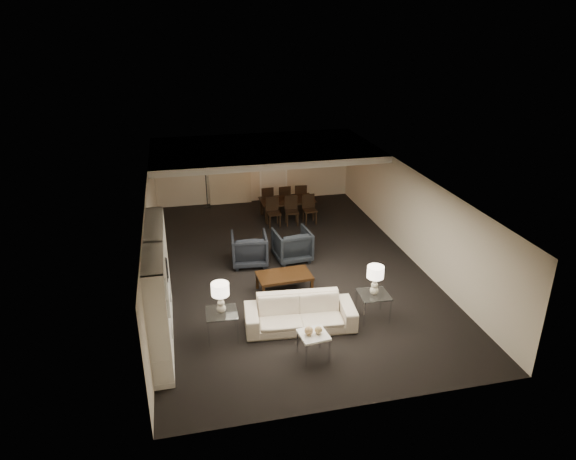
% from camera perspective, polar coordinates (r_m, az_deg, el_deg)
% --- Properties ---
extents(floor, '(11.00, 11.00, 0.00)m').
position_cam_1_polar(floor, '(14.02, 0.00, -4.14)').
color(floor, black).
rests_on(floor, ground).
extents(ceiling, '(7.00, 11.00, 0.02)m').
position_cam_1_polar(ceiling, '(13.07, 0.00, 5.66)').
color(ceiling, silver).
rests_on(ceiling, ground).
extents(wall_back, '(7.00, 0.02, 2.50)m').
position_cam_1_polar(wall_back, '(18.60, -3.79, 6.92)').
color(wall_back, beige).
rests_on(wall_back, ground).
extents(wall_front, '(7.00, 0.02, 2.50)m').
position_cam_1_polar(wall_front, '(8.87, 8.13, -12.80)').
color(wall_front, beige).
rests_on(wall_front, ground).
extents(wall_left, '(0.02, 11.00, 2.50)m').
position_cam_1_polar(wall_left, '(13.23, -14.95, -0.72)').
color(wall_left, beige).
rests_on(wall_left, ground).
extents(wall_right, '(0.02, 11.00, 2.50)m').
position_cam_1_polar(wall_right, '(14.62, 13.51, 1.74)').
color(wall_right, beige).
rests_on(wall_right, ground).
extents(ceiling_soffit, '(7.00, 4.00, 0.20)m').
position_cam_1_polar(ceiling_soffit, '(16.40, -2.75, 8.89)').
color(ceiling_soffit, silver).
rests_on(ceiling_soffit, ceiling).
extents(curtains, '(1.50, 0.12, 2.40)m').
position_cam_1_polar(curtains, '(18.43, -6.53, 6.50)').
color(curtains, beige).
rests_on(curtains, wall_back).
extents(door, '(0.90, 0.05, 2.10)m').
position_cam_1_polar(door, '(18.75, -1.64, 6.45)').
color(door, silver).
rests_on(door, wall_back).
extents(painting, '(0.95, 0.04, 0.65)m').
position_cam_1_polar(painting, '(18.91, 2.56, 8.16)').
color(painting, '#142D38').
rests_on(painting, wall_back).
extents(media_unit, '(0.38, 3.40, 2.35)m').
position_cam_1_polar(media_unit, '(10.91, -14.15, -6.38)').
color(media_unit, white).
rests_on(media_unit, wall_left).
extents(pendant_light, '(0.52, 0.52, 0.24)m').
position_cam_1_polar(pendant_light, '(16.57, -1.69, 7.34)').
color(pendant_light, '#D8591E').
rests_on(pendant_light, ceiling_soffit).
extents(sofa, '(2.48, 1.15, 0.70)m').
position_cam_1_polar(sofa, '(11.35, 1.33, -9.21)').
color(sofa, beige).
rests_on(sofa, floor).
extents(coffee_table, '(1.36, 0.84, 0.47)m').
position_cam_1_polar(coffee_table, '(12.75, -0.43, -5.90)').
color(coffee_table, black).
rests_on(coffee_table, floor).
extents(armchair_left, '(1.04, 1.06, 0.89)m').
position_cam_1_polar(armchair_left, '(14.05, -4.32, -2.12)').
color(armchair_left, black).
rests_on(armchair_left, floor).
extents(armchair_right, '(1.04, 1.07, 0.89)m').
position_cam_1_polar(armchair_right, '(14.25, 0.45, -1.67)').
color(armchair_right, black).
rests_on(armchair_right, floor).
extents(side_table_left, '(0.68, 0.68, 0.61)m').
position_cam_1_polar(side_table_left, '(11.14, -7.32, -10.37)').
color(side_table_left, white).
rests_on(side_table_left, floor).
extents(side_table_right, '(0.69, 0.69, 0.61)m').
position_cam_1_polar(side_table_right, '(11.84, 9.42, -8.29)').
color(side_table_right, silver).
rests_on(side_table_right, floor).
extents(table_lamp_left, '(0.41, 0.41, 0.68)m').
position_cam_1_polar(table_lamp_left, '(10.80, -7.50, -7.50)').
color(table_lamp_left, beige).
rests_on(table_lamp_left, side_table_left).
extents(table_lamp_right, '(0.40, 0.40, 0.68)m').
position_cam_1_polar(table_lamp_right, '(11.52, 9.63, -5.54)').
color(table_lamp_right, beige).
rests_on(table_lamp_right, side_table_right).
extents(marble_table, '(0.61, 0.61, 0.55)m').
position_cam_1_polar(marble_table, '(10.51, 2.82, -12.68)').
color(marble_table, white).
rests_on(marble_table, floor).
extents(gold_gourd_a, '(0.18, 0.18, 0.18)m').
position_cam_1_polar(gold_gourd_a, '(10.28, 2.32, -11.12)').
color(gold_gourd_a, tan).
rests_on(gold_gourd_a, marble_table).
extents(gold_gourd_b, '(0.15, 0.15, 0.15)m').
position_cam_1_polar(gold_gourd_b, '(10.33, 3.41, -11.02)').
color(gold_gourd_b, tan).
rests_on(gold_gourd_b, marble_table).
extents(television, '(1.01, 0.13, 0.58)m').
position_cam_1_polar(television, '(11.55, -13.92, -5.39)').
color(television, black).
rests_on(television, media_unit).
extents(vase_blue, '(0.18, 0.18, 0.19)m').
position_cam_1_polar(vase_blue, '(10.04, -14.16, -9.29)').
color(vase_blue, '#2844B0').
rests_on(vase_blue, media_unit).
extents(vase_amber, '(0.18, 0.18, 0.19)m').
position_cam_1_polar(vase_amber, '(10.37, -14.41, -5.04)').
color(vase_amber, '#C18D40').
rests_on(vase_amber, media_unit).
extents(floor_speaker, '(0.14, 0.14, 1.22)m').
position_cam_1_polar(floor_speaker, '(12.32, -13.36, -5.72)').
color(floor_speaker, black).
rests_on(floor_speaker, floor).
extents(dining_table, '(1.82, 1.04, 0.63)m').
position_cam_1_polar(dining_table, '(17.26, -0.07, 2.39)').
color(dining_table, black).
rests_on(dining_table, floor).
extents(chair_nl, '(0.45, 0.45, 0.94)m').
position_cam_1_polar(chair_nl, '(16.49, -1.60, 1.95)').
color(chair_nl, black).
rests_on(chair_nl, floor).
extents(chair_nm, '(0.47, 0.47, 0.94)m').
position_cam_1_polar(chair_nm, '(16.61, 0.43, 2.12)').
color(chair_nm, black).
rests_on(chair_nm, floor).
extents(chair_nr, '(0.45, 0.45, 0.94)m').
position_cam_1_polar(chair_nr, '(16.75, 2.43, 2.28)').
color(chair_nr, black).
rests_on(chair_nr, floor).
extents(chair_fl, '(0.47, 0.47, 0.94)m').
position_cam_1_polar(chair_fl, '(17.69, -2.43, 3.43)').
color(chair_fl, black).
rests_on(chair_fl, floor).
extents(chair_fm, '(0.47, 0.47, 0.94)m').
position_cam_1_polar(chair_fm, '(17.80, -0.53, 3.58)').
color(chair_fm, black).
rests_on(chair_fm, floor).
extents(chair_fr, '(0.48, 0.48, 0.94)m').
position_cam_1_polar(chair_fr, '(17.93, 1.35, 3.72)').
color(chair_fr, black).
rests_on(chair_fr, floor).
extents(floor_lamp, '(0.26, 0.26, 1.74)m').
position_cam_1_polar(floor_lamp, '(18.25, -9.09, 5.10)').
color(floor_lamp, black).
rests_on(floor_lamp, floor).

